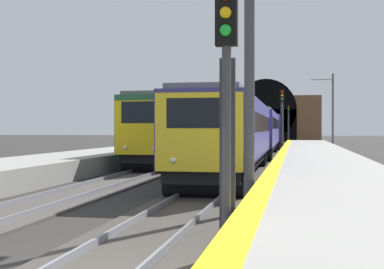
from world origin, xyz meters
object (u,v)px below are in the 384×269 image
object	(u,v)px
railway_signal_near	(227,94)
railway_signal_far	(289,120)
catenary_mast_near	(332,111)
overhead_signal_gantry	(106,19)
train_main_approaching	(259,130)
train_adjacent_platform	(208,127)
railway_signal_mid	(282,116)

from	to	relation	value
railway_signal_near	railway_signal_far	xyz separation A→B (m)	(75.42, -0.00, 0.65)
railway_signal_near	railway_signal_far	world-z (taller)	railway_signal_far
railway_signal_near	catenary_mast_near	xyz separation A→B (m)	(47.04, -4.86, 1.19)
overhead_signal_gantry	train_main_approaching	bearing A→B (deg)	-4.28
catenary_mast_near	train_adjacent_platform	bearing A→B (deg)	134.82
overhead_signal_gantry	catenary_mast_near	bearing A→B (deg)	-12.04
railway_signal_near	railway_signal_mid	bearing A→B (deg)	-180.00
train_adjacent_platform	railway_signal_mid	bearing A→B (deg)	96.74
train_adjacent_platform	railway_signal_near	world-z (taller)	railway_signal_near
train_main_approaching	railway_signal_near	world-z (taller)	railway_signal_near
train_adjacent_platform	catenary_mast_near	distance (m)	15.83
train_main_approaching	railway_signal_near	size ratio (longest dim) A/B	11.59
railway_signal_mid	catenary_mast_near	distance (m)	11.49
railway_signal_mid	overhead_signal_gantry	distance (m)	31.89
railway_signal_near	overhead_signal_gantry	distance (m)	6.99
train_main_approaching	railway_signal_mid	distance (m)	2.95
train_main_approaching	catenary_mast_near	size ratio (longest dim) A/B	6.96
railway_signal_far	overhead_signal_gantry	xyz separation A→B (m)	(-70.33, 4.09, 1.85)
train_main_approaching	overhead_signal_gantry	size ratio (longest dim) A/B	6.63
train_adjacent_platform	railway_signal_near	distance (m)	36.50
overhead_signal_gantry	railway_signal_near	bearing A→B (deg)	-141.18
railway_signal_mid	catenary_mast_near	xyz separation A→B (m)	(10.39, -4.86, 0.71)
catenary_mast_near	railway_signal_far	bearing A→B (deg)	9.71
railway_signal_near	overhead_signal_gantry	world-z (taller)	overhead_signal_gantry
train_main_approaching	train_adjacent_platform	size ratio (longest dim) A/B	1.39
railway_signal_mid	catenary_mast_near	world-z (taller)	catenary_mast_near
overhead_signal_gantry	catenary_mast_near	xyz separation A→B (m)	(41.96, -8.94, -1.31)
catenary_mast_near	railway_signal_mid	bearing A→B (deg)	154.96
train_main_approaching	railway_signal_near	distance (m)	34.79
train_main_approaching	railway_signal_mid	bearing A→B (deg)	135.18
railway_signal_mid	overhead_signal_gantry	xyz separation A→B (m)	(-31.56, 4.09, 2.02)
train_adjacent_platform	railway_signal_far	world-z (taller)	railway_signal_far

